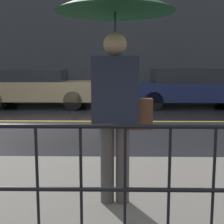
% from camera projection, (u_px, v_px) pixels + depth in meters
% --- Properties ---
extents(ground_plane, '(80.00, 80.00, 0.00)m').
position_uv_depth(ground_plane, '(71.00, 121.00, 8.72)').
color(ground_plane, '#262628').
extents(sidewalk_near, '(28.00, 2.54, 0.15)m').
position_uv_depth(sidewalk_near, '(2.00, 194.00, 3.54)').
color(sidewalk_near, slate).
rests_on(sidewalk_near, ground_plane).
extents(sidewalk_far, '(28.00, 1.96, 0.15)m').
position_uv_depth(sidewalk_far, '(87.00, 100.00, 13.59)').
color(sidewalk_far, slate).
rests_on(sidewalk_far, ground_plane).
extents(lane_marking, '(25.20, 0.12, 0.01)m').
position_uv_depth(lane_marking, '(71.00, 121.00, 8.72)').
color(lane_marking, gold).
rests_on(lane_marking, ground_plane).
extents(building_storefront, '(28.00, 0.30, 5.70)m').
position_uv_depth(building_storefront, '(89.00, 37.00, 14.31)').
color(building_storefront, '#383D42').
rests_on(building_storefront, ground_plane).
extents(pedestrian, '(1.13, 1.13, 2.12)m').
position_uv_depth(pedestrian, '(116.00, 29.00, 2.93)').
color(pedestrian, '#4C4742').
rests_on(pedestrian, sidewalk_near).
extents(car_tan, '(4.48, 1.83, 1.41)m').
position_uv_depth(car_tan, '(38.00, 88.00, 11.62)').
color(car_tan, tan).
rests_on(car_tan, ground_plane).
extents(car_navy, '(4.71, 1.86, 1.45)m').
position_uv_depth(car_navy, '(190.00, 88.00, 11.52)').
color(car_navy, '#19234C').
rests_on(car_navy, ground_plane).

